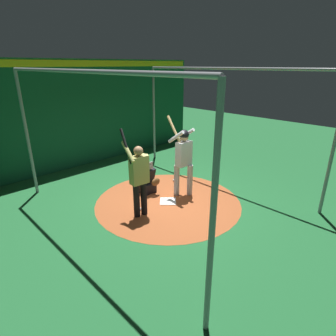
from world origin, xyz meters
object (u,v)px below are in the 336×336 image
(baseball_0, at_px, (140,209))
(baseball_1, at_px, (174,180))
(home_plate, at_px, (168,201))
(visitor, at_px, (139,176))
(catcher, at_px, (148,180))
(batter, at_px, (183,156))

(baseball_0, distance_m, baseball_1, 2.02)
(home_plate, relative_size, baseball_1, 5.68)
(home_plate, height_order, visitor, visitor)
(baseball_0, bearing_deg, catcher, 128.20)
(home_plate, distance_m, baseball_0, 0.85)
(home_plate, xyz_separation_m, batter, (-0.02, 0.59, 1.11))
(visitor, bearing_deg, batter, 98.93)
(catcher, xyz_separation_m, visitor, (0.82, -0.94, 0.63))
(baseball_0, xyz_separation_m, baseball_1, (-0.67, 1.90, 0.00))
(catcher, height_order, visitor, visitor)
(catcher, distance_m, visitor, 1.40)
(baseball_0, bearing_deg, batter, 84.67)
(batter, bearing_deg, baseball_0, -95.33)
(home_plate, xyz_separation_m, visitor, (0.02, -0.95, 0.99))
(home_plate, distance_m, batter, 1.26)
(home_plate, bearing_deg, catcher, -179.42)
(batter, height_order, baseball_0, batter)
(catcher, bearing_deg, baseball_0, -51.80)
(baseball_1, bearing_deg, baseball_0, -70.52)
(home_plate, height_order, baseball_0, baseball_0)
(home_plate, bearing_deg, baseball_1, 127.68)
(baseball_0, height_order, baseball_1, same)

